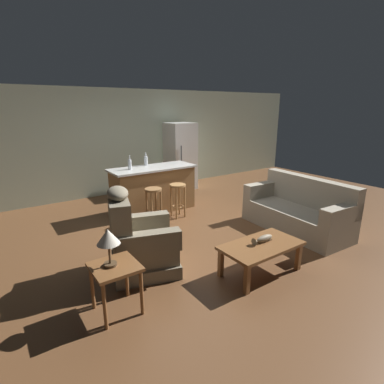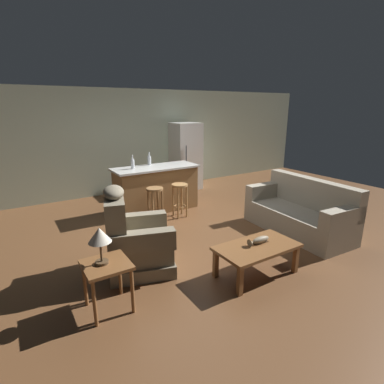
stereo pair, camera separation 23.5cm
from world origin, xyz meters
The scene contains 14 objects.
ground_plane centered at (0.00, 0.00, 0.00)m, with size 12.00×12.00×0.00m.
back_wall centered at (0.00, 3.12, 1.30)m, with size 12.00×0.05×2.60m.
coffee_table centered at (-0.03, -1.73, 0.36)m, with size 1.10×0.60×0.42m.
fish_figurine centered at (0.03, -1.69, 0.46)m, with size 0.34×0.10×0.10m.
couch centered at (1.65, -1.07, 0.34)m, with size 0.95×1.95×0.94m.
recliner_near_lamp centered at (-1.34, -0.73, 0.42)m, with size 1.05×1.05×1.20m.
end_table centered at (-1.90, -1.39, 0.46)m, with size 0.48×0.48×0.56m.
table_lamp centered at (-1.94, -1.37, 0.87)m, with size 0.24×0.24×0.41m.
kitchen_island centered at (0.00, 1.35, 0.48)m, with size 1.80×0.70×0.95m.
bar_stool_left centered at (-0.33, 0.72, 0.47)m, with size 0.32×0.32×0.68m.
bar_stool_right centered at (0.22, 0.72, 0.47)m, with size 0.32×0.32×0.68m.
refrigerator centered at (1.46, 2.55, 0.88)m, with size 0.70×0.69×1.76m.
bottle_tall_green centered at (-0.02, 1.62, 1.05)m, with size 0.08×0.08×0.27m.
bottle_short_amber centered at (-0.48, 1.40, 1.06)m, with size 0.07×0.07×0.28m.
Camera 1 is at (-2.84, -4.15, 2.17)m, focal length 28.00 mm.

